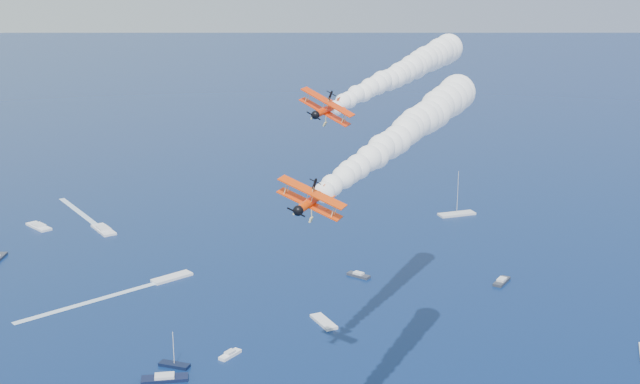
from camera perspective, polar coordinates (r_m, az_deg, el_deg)
biplane_lead at (r=125.30m, az=0.44°, el=5.75°), size 12.26×13.16×9.18m
biplane_trail at (r=88.92m, az=-0.62°, el=-0.65°), size 10.82×11.54×7.56m
smoke_trail_lead at (r=150.99m, az=5.59°, el=8.22°), size 60.31×55.09×10.43m
smoke_trail_trail at (r=114.35m, az=5.86°, el=4.10°), size 60.38×56.77×10.43m
spectator_boats at (r=205.70m, az=-13.59°, el=-8.29°), size 235.69×176.87×0.70m
boat_wakes at (r=231.13m, az=-21.12°, el=-6.30°), size 101.05×134.24×0.04m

